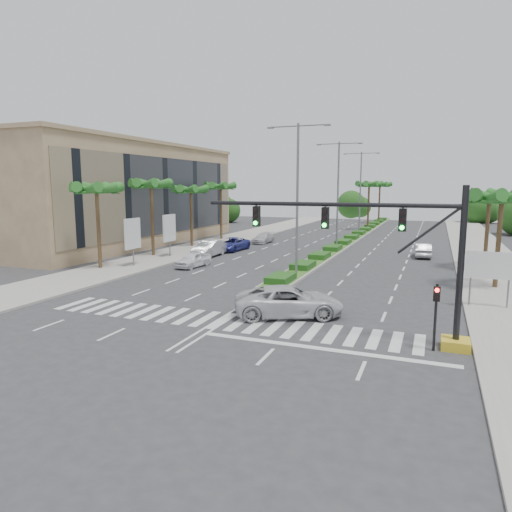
{
  "coord_description": "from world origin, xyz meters",
  "views": [
    {
      "loc": [
        10.39,
        -21.27,
        7.14
      ],
      "look_at": [
        0.45,
        3.88,
        3.0
      ],
      "focal_mm": 32.0,
      "sensor_mm": 36.0,
      "label": 1
    }
  ],
  "objects_px": {
    "car_parked_c": "(232,244)",
    "car_parked_d": "(263,238)",
    "car_right": "(423,250)",
    "car_parked_b": "(209,249)",
    "car_crossing": "(289,301)",
    "car_parked_a": "(193,260)"
  },
  "relations": [
    {
      "from": "car_parked_a",
      "to": "car_parked_c",
      "type": "bearing_deg",
      "value": 103.46
    },
    {
      "from": "car_parked_a",
      "to": "car_parked_d",
      "type": "relative_size",
      "value": 0.91
    },
    {
      "from": "car_parked_c",
      "to": "car_parked_b",
      "type": "bearing_deg",
      "value": -90.09
    },
    {
      "from": "car_parked_b",
      "to": "car_right",
      "type": "distance_m",
      "value": 21.78
    },
    {
      "from": "car_parked_d",
      "to": "car_right",
      "type": "xyz_separation_m",
      "value": [
        19.2,
        -5.01,
        0.08
      ]
    },
    {
      "from": "car_crossing",
      "to": "car_parked_c",
      "type": "bearing_deg",
      "value": 7.31
    },
    {
      "from": "car_parked_c",
      "to": "car_parked_d",
      "type": "distance_m",
      "value": 7.83
    },
    {
      "from": "car_parked_c",
      "to": "car_right",
      "type": "bearing_deg",
      "value": 11.89
    },
    {
      "from": "car_parked_a",
      "to": "car_crossing",
      "type": "distance_m",
      "value": 17.19
    },
    {
      "from": "car_parked_b",
      "to": "car_parked_c",
      "type": "height_order",
      "value": "car_parked_b"
    },
    {
      "from": "car_parked_b",
      "to": "car_parked_c",
      "type": "distance_m",
      "value": 4.86
    },
    {
      "from": "car_parked_b",
      "to": "car_parked_d",
      "type": "xyz_separation_m",
      "value": [
        1.2,
        12.63,
        -0.19
      ]
    },
    {
      "from": "car_crossing",
      "to": "car_right",
      "type": "xyz_separation_m",
      "value": [
        6.26,
        25.33,
        -0.12
      ]
    },
    {
      "from": "car_parked_a",
      "to": "car_right",
      "type": "height_order",
      "value": "car_right"
    },
    {
      "from": "car_parked_d",
      "to": "car_crossing",
      "type": "relative_size",
      "value": 0.73
    },
    {
      "from": "car_parked_b",
      "to": "car_right",
      "type": "xyz_separation_m",
      "value": [
        20.4,
        7.61,
        -0.11
      ]
    },
    {
      "from": "car_parked_a",
      "to": "car_right",
      "type": "bearing_deg",
      "value": 43.2
    },
    {
      "from": "car_parked_a",
      "to": "car_parked_d",
      "type": "height_order",
      "value": "car_parked_a"
    },
    {
      "from": "car_parked_c",
      "to": "car_crossing",
      "type": "height_order",
      "value": "car_crossing"
    },
    {
      "from": "car_parked_b",
      "to": "car_parked_a",
      "type": "bearing_deg",
      "value": -76.41
    },
    {
      "from": "car_parked_c",
      "to": "car_parked_a",
      "type": "bearing_deg",
      "value": -79.81
    },
    {
      "from": "car_parked_c",
      "to": "car_parked_d",
      "type": "bearing_deg",
      "value": 87.76
    }
  ]
}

